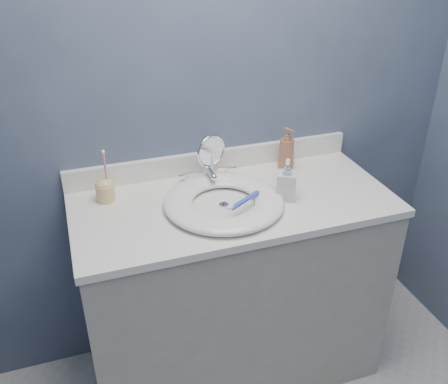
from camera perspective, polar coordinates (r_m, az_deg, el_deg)
name	(u,v)px	position (r m, az deg, el deg)	size (l,w,h in m)	color
back_wall	(211,97)	(2.00, -1.50, 10.83)	(2.20, 0.02, 2.40)	#444F67
vanity_cabinet	(233,292)	(2.17, 1.00, -11.36)	(1.20, 0.55, 0.85)	#A8A499
countertop	(234,203)	(1.91, 1.11, -1.31)	(1.22, 0.57, 0.03)	white
backsplash	(213,161)	(2.10, -1.30, 3.59)	(1.22, 0.02, 0.09)	white
basin	(224,202)	(1.85, -0.02, -1.11)	(0.45, 0.45, 0.04)	white
drain	(224,205)	(1.86, -0.02, -1.51)	(0.04, 0.04, 0.01)	silver
faucet	(208,176)	(2.01, -1.83, 1.81)	(0.25, 0.13, 0.07)	silver
makeup_mirror	(211,157)	(1.98, -1.47, 4.06)	(0.13, 0.08, 0.20)	silver
soap_bottle_amber	(287,148)	(2.11, 7.18, 4.96)	(0.07, 0.07, 0.18)	#935C42
soap_bottle_clear	(287,179)	(1.89, 7.18, 1.44)	(0.07, 0.07, 0.16)	silver
toothbrush_holder	(105,189)	(1.93, -13.43, 0.31)	(0.07, 0.07, 0.21)	#F1C178
toothbrush_lying	(244,201)	(1.81, 2.31, -1.01)	(0.16, 0.10, 0.02)	blue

